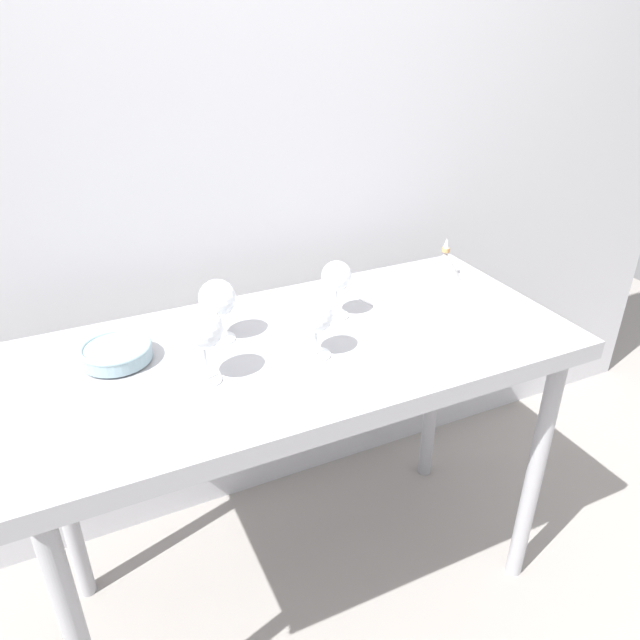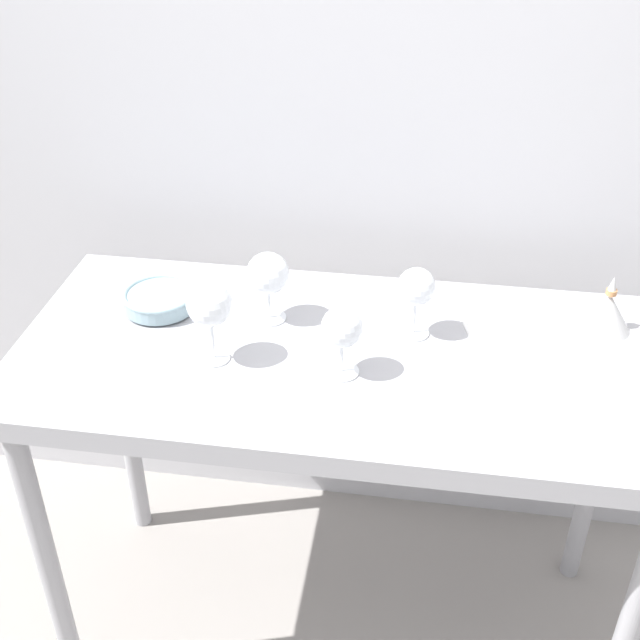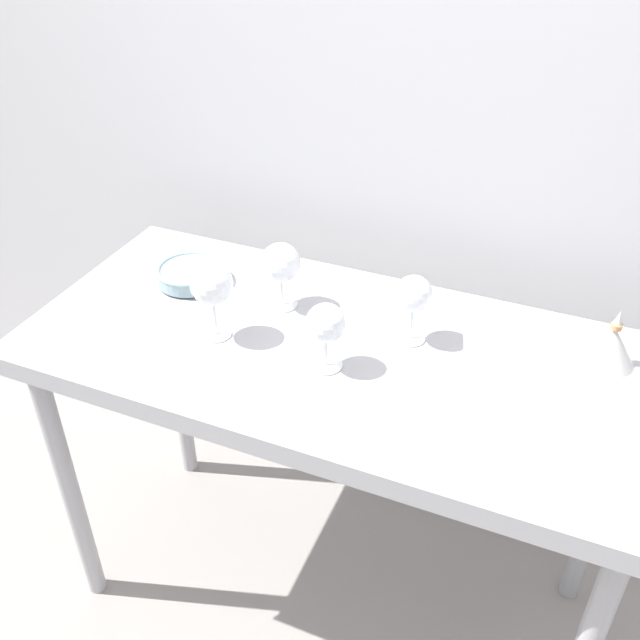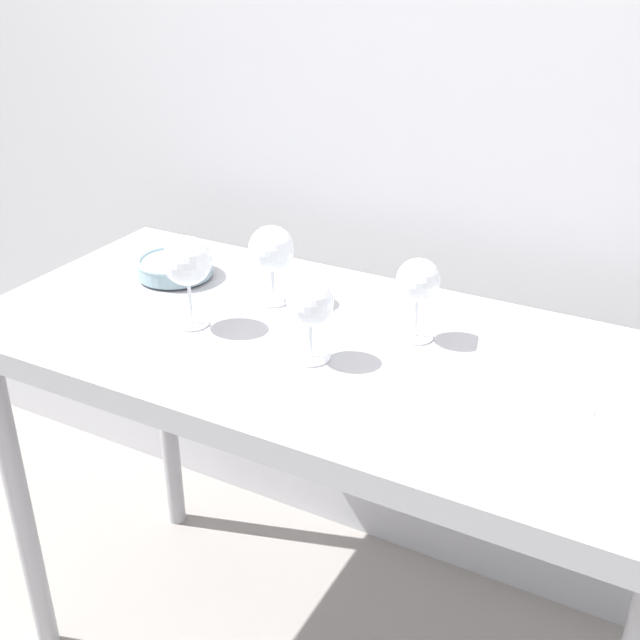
% 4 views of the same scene
% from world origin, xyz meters
% --- Properties ---
extents(ground_plane, '(6.00, 6.00, 0.00)m').
position_xyz_m(ground_plane, '(0.00, 0.00, 0.00)').
color(ground_plane, gray).
extents(back_wall, '(3.80, 0.04, 2.60)m').
position_xyz_m(back_wall, '(0.00, 0.49, 1.30)').
color(back_wall, silver).
rests_on(back_wall, ground_plane).
extents(steel_counter, '(1.40, 0.65, 0.90)m').
position_xyz_m(steel_counter, '(0.00, -0.01, 0.79)').
color(steel_counter, '#A1A1A6').
rests_on(steel_counter, ground_plane).
extents(wine_glass_far_left, '(0.09, 0.09, 0.16)m').
position_xyz_m(wine_glass_far_left, '(-0.18, 0.10, 1.01)').
color(wine_glass_far_left, white).
rests_on(wine_glass_far_left, steel_counter).
extents(wine_glass_far_right, '(0.08, 0.08, 0.16)m').
position_xyz_m(wine_glass_far_right, '(0.14, 0.09, 1.01)').
color(wine_glass_far_right, white).
rests_on(wine_glass_far_right, steel_counter).
extents(wine_glass_near_left, '(0.09, 0.09, 0.18)m').
position_xyz_m(wine_glass_near_left, '(-0.26, -0.07, 1.03)').
color(wine_glass_near_left, white).
rests_on(wine_glass_near_left, steel_counter).
extents(wine_glass_near_center, '(0.08, 0.08, 0.15)m').
position_xyz_m(wine_glass_near_center, '(0.01, -0.08, 1.01)').
color(wine_glass_near_center, white).
rests_on(wine_glass_near_center, steel_counter).
extents(tasting_sheet_upper, '(0.25, 0.29, 0.00)m').
position_xyz_m(tasting_sheet_upper, '(0.37, 0.07, 0.90)').
color(tasting_sheet_upper, white).
rests_on(tasting_sheet_upper, steel_counter).
extents(tasting_bowl, '(0.17, 0.17, 0.05)m').
position_xyz_m(tasting_bowl, '(-0.43, 0.10, 0.93)').
color(tasting_bowl, '#4C4C4C').
rests_on(tasting_bowl, steel_counter).
extents(decanter_funnel, '(0.11, 0.11, 0.13)m').
position_xyz_m(decanter_funnel, '(0.56, 0.17, 0.94)').
color(decanter_funnel, silver).
rests_on(decanter_funnel, steel_counter).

